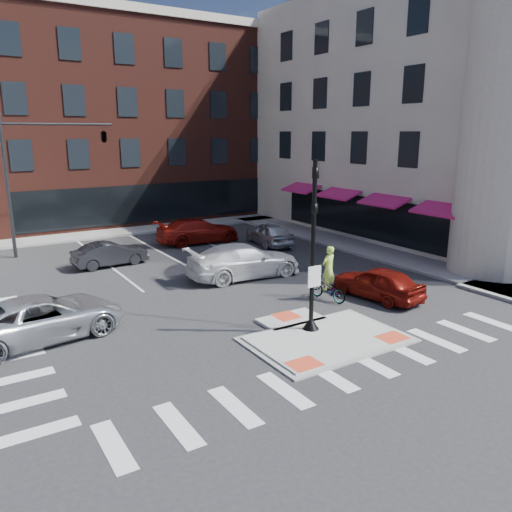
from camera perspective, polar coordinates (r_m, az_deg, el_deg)
ground at (r=17.93m, az=7.06°, el=-9.01°), size 120.00×120.00×0.00m
refuge_island at (r=17.73m, az=7.60°, el=-9.13°), size 5.40×4.65×0.13m
sidewalk_e at (r=31.93m, az=10.85°, el=1.27°), size 3.00×24.00×0.15m
sidewalk_n at (r=37.90m, az=-10.62°, el=3.28°), size 26.00×3.00×0.15m
building_n at (r=46.72m, az=-15.76°, el=14.52°), size 24.40×18.40×15.50m
building_e at (r=40.21m, az=21.58°, el=14.59°), size 21.90×23.90×17.70m
building_far_left at (r=65.07m, az=-26.83°, el=10.81°), size 10.00×12.00×10.00m
building_far_right at (r=69.52m, az=-16.18°, el=12.68°), size 12.00×12.00×12.00m
signal_pole at (r=17.45m, az=6.47°, el=-1.45°), size 0.60×0.60×5.98m
mast_arm_signal at (r=31.53m, az=-19.56°, el=11.83°), size 6.10×2.24×8.00m
silver_suv at (r=18.78m, az=-23.14°, el=-6.49°), size 5.86×3.36×1.54m
red_sedan at (r=22.04m, az=13.73°, el=-2.97°), size 2.21×4.28×1.39m
white_pickup at (r=24.46m, az=-1.35°, el=-0.56°), size 5.86×2.69×1.66m
bg_car_dark at (r=27.72m, az=-16.34°, el=0.23°), size 4.00×1.63×1.29m
bg_car_silver at (r=31.52m, az=1.53°, el=2.59°), size 2.31×4.53×1.48m
bg_car_red at (r=32.37m, az=-6.64°, el=2.89°), size 5.48×2.40×1.57m
cyclist at (r=21.37m, az=8.22°, el=-2.97°), size 0.92×1.97×2.35m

